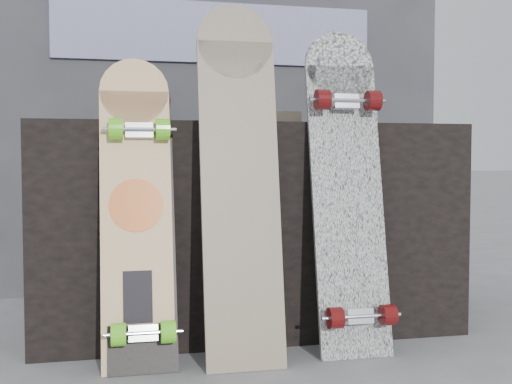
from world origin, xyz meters
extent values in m
plane|color=slate|center=(0.00, 0.00, 0.00)|extent=(60.00, 60.00, 0.00)
cube|color=black|center=(0.00, 0.50, 0.40)|extent=(1.60, 0.60, 0.80)
cube|color=#37363C|center=(0.00, 1.35, 1.10)|extent=(2.40, 0.20, 2.20)
cube|color=navy|center=(0.00, 1.24, 1.30)|extent=(1.60, 0.02, 0.30)
cube|color=#473975|center=(-0.46, 0.64, 0.85)|extent=(0.18, 0.12, 0.10)
cube|color=#473975|center=(0.41, 0.41, 0.86)|extent=(0.14, 0.14, 0.12)
cube|color=#D1B78C|center=(0.12, 0.56, 0.83)|extent=(0.22, 0.10, 0.06)
cube|color=beige|center=(-0.44, 0.12, 0.45)|extent=(0.23, 0.21, 0.90)
cylinder|color=beige|center=(-0.44, 0.22, 0.89)|extent=(0.23, 0.06, 0.23)
cylinder|color=#E85A0E|center=(-0.44, 0.13, 0.52)|extent=(0.17, 0.04, 0.17)
cube|color=black|center=(-0.44, 0.06, 0.23)|extent=(0.09, 0.04, 0.16)
cube|color=beige|center=(-0.11, 0.07, 0.53)|extent=(0.26, 0.21, 1.07)
cylinder|color=beige|center=(-0.11, 0.17, 1.06)|extent=(0.26, 0.06, 0.26)
cube|color=white|center=(0.28, 0.12, 0.50)|extent=(0.25, 0.21, 1.00)
cylinder|color=white|center=(0.28, 0.22, 1.00)|extent=(0.25, 0.07, 0.25)
cube|color=silver|center=(0.28, 0.00, 0.15)|extent=(0.09, 0.04, 0.05)
cylinder|color=#4F0B0B|center=(0.19, -0.02, 0.15)|extent=(0.04, 0.07, 0.07)
cylinder|color=#4F0B0B|center=(0.37, -0.02, 0.15)|extent=(0.05, 0.07, 0.07)
cube|color=silver|center=(0.28, 0.15, 0.87)|extent=(0.09, 0.04, 0.05)
cylinder|color=#4F0B0B|center=(0.19, 0.13, 0.87)|extent=(0.04, 0.07, 0.07)
cylinder|color=#4F0B0B|center=(0.37, 0.13, 0.87)|extent=(0.05, 0.07, 0.07)
cube|color=black|center=(-0.43, 0.13, 0.44)|extent=(0.22, 0.24, 0.88)
cylinder|color=black|center=(-0.43, 0.24, 0.87)|extent=(0.22, 0.07, 0.22)
cube|color=silver|center=(-0.43, 0.01, 0.13)|extent=(0.09, 0.04, 0.06)
cylinder|color=#68EB21|center=(-0.50, -0.01, 0.14)|extent=(0.04, 0.07, 0.07)
cylinder|color=#68EB21|center=(-0.35, -0.01, 0.14)|extent=(0.05, 0.07, 0.07)
cube|color=silver|center=(-0.43, 0.17, 0.76)|extent=(0.09, 0.04, 0.06)
cylinder|color=#68EB21|center=(-0.50, 0.15, 0.77)|extent=(0.04, 0.07, 0.07)
cylinder|color=#68EB21|center=(-0.35, 0.15, 0.77)|extent=(0.05, 0.07, 0.07)
camera|label=1|loc=(-0.51, -1.97, 0.67)|focal=45.00mm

